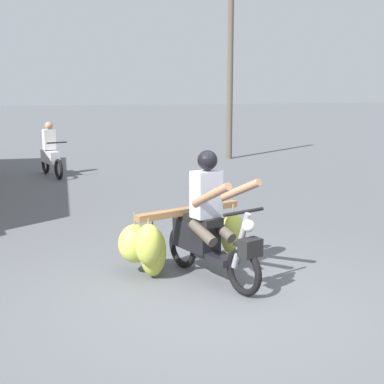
% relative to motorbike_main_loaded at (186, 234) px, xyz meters
% --- Properties ---
extents(ground_plane, '(120.00, 120.00, 0.00)m').
position_rel_motorbike_main_loaded_xyz_m(ground_plane, '(0.12, -0.94, -0.53)').
color(ground_plane, '#56595E').
extents(motorbike_main_loaded, '(1.82, 1.71, 1.58)m').
position_rel_motorbike_main_loaded_xyz_m(motorbike_main_loaded, '(0.00, 0.00, 0.00)').
color(motorbike_main_loaded, black).
rests_on(motorbike_main_loaded, ground).
extents(motorbike_distant_ahead_left, '(0.69, 1.56, 1.40)m').
position_rel_motorbike_main_loaded_xyz_m(motorbike_distant_ahead_left, '(-1.76, 8.21, 0.04)').
color(motorbike_distant_ahead_left, black).
rests_on(motorbike_distant_ahead_left, ground).
extents(utility_pole, '(0.18, 0.18, 5.02)m').
position_rel_motorbike_main_loaded_xyz_m(utility_pole, '(3.75, 10.43, 1.98)').
color(utility_pole, brown).
rests_on(utility_pole, ground).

